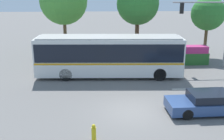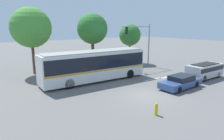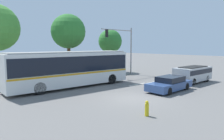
{
  "view_description": "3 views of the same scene",
  "coord_description": "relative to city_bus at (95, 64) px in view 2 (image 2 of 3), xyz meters",
  "views": [
    {
      "loc": [
        -2.03,
        -14.32,
        6.93
      ],
      "look_at": [
        -1.04,
        4.21,
        1.28
      ],
      "focal_mm": 43.35,
      "sensor_mm": 36.0,
      "label": 1
    },
    {
      "loc": [
        -12.05,
        -11.38,
        5.87
      ],
      "look_at": [
        -0.87,
        3.91,
        1.68
      ],
      "focal_mm": 32.15,
      "sensor_mm": 36.0,
      "label": 2
    },
    {
      "loc": [
        -11.09,
        -9.91,
        3.83
      ],
      "look_at": [
        1.47,
        3.94,
        1.63
      ],
      "focal_mm": 33.41,
      "sensor_mm": 36.0,
      "label": 3
    }
  ],
  "objects": [
    {
      "name": "flowering_hedge",
      "position": [
        4.51,
        3.31,
        -1.02
      ],
      "size": [
        9.83,
        1.12,
        1.73
      ],
      "color": "#286028",
      "rests_on": "ground"
    },
    {
      "name": "traffic_light_pole",
      "position": [
        9.24,
        2.25,
        2.19
      ],
      "size": [
        5.16,
        0.24,
        6.14
      ],
      "rotation": [
        0.0,
        0.0,
        3.14
      ],
      "color": "gray",
      "rests_on": "ground"
    },
    {
      "name": "lane_stripe_near",
      "position": [
        7.91,
        -3.51,
        -1.86
      ],
      "size": [
        2.4,
        0.16,
        0.01
      ],
      "primitive_type": "cube",
      "color": "silver",
      "rests_on": "ground"
    },
    {
      "name": "city_bus",
      "position": [
        0.0,
        0.0,
        0.0
      ],
      "size": [
        11.69,
        3.12,
        3.29
      ],
      "rotation": [
        0.0,
        0.0,
        -0.05
      ],
      "color": "silver",
      "rests_on": "ground"
    },
    {
      "name": "street_tree_left",
      "position": [
        -4.31,
        7.35,
        3.78
      ],
      "size": [
        4.81,
        4.81,
        8.07
      ],
      "color": "brown",
      "rests_on": "ground"
    },
    {
      "name": "sedan_foreground",
      "position": [
        5.37,
        -7.02,
        -1.28
      ],
      "size": [
        4.67,
        1.96,
        1.23
      ],
      "rotation": [
        0.0,
        0.0,
        3.17
      ],
      "color": "navy",
      "rests_on": "ground"
    },
    {
      "name": "street_tree_centre",
      "position": [
        2.96,
        5.29,
        3.59
      ],
      "size": [
        4.05,
        4.05,
        7.52
      ],
      "color": "brown",
      "rests_on": "ground"
    },
    {
      "name": "lane_stripe_mid",
      "position": [
        5.54,
        -3.27,
        -1.86
      ],
      "size": [
        2.4,
        0.16,
        0.01
      ],
      "primitive_type": "cube",
      "color": "silver",
      "rests_on": "ground"
    },
    {
      "name": "suv_left_lane",
      "position": [
        10.73,
        -6.37,
        -0.89
      ],
      "size": [
        4.93,
        1.95,
        1.68
      ],
      "rotation": [
        0.0,
        0.0,
        3.13
      ],
      "color": "#B2B5B7",
      "rests_on": "ground"
    },
    {
      "name": "fire_hydrant",
      "position": [
        -1.15,
        -9.75,
        -1.46
      ],
      "size": [
        0.22,
        0.22,
        0.86
      ],
      "color": "gold",
      "rests_on": "ground"
    },
    {
      "name": "lane_stripe_far",
      "position": [
        8.03,
        -3.66,
        -1.86
      ],
      "size": [
        2.4,
        0.16,
        0.01
      ],
      "primitive_type": "cube",
      "color": "silver",
      "rests_on": "ground"
    },
    {
      "name": "street_tree_right",
      "position": [
        10.24,
        6.05,
        2.57
      ],
      "size": [
        3.4,
        3.4,
        6.16
      ],
      "color": "brown",
      "rests_on": "ground"
    },
    {
      "name": "ground_plane",
      "position": [
        1.13,
        -6.71,
        -1.87
      ],
      "size": [
        140.0,
        140.0,
        0.0
      ],
      "primitive_type": "plane",
      "color": "slate"
    }
  ]
}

